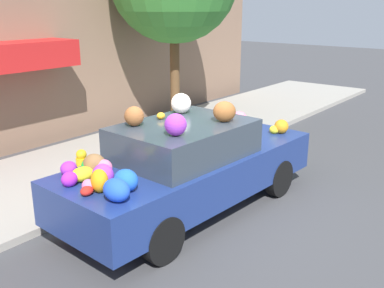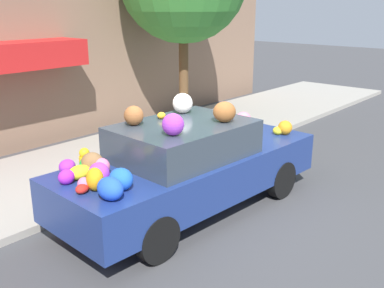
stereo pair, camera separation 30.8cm
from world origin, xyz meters
TOP-DOWN VIEW (x-y plane):
  - ground_plane at (0.00, 0.00)m, footprint 60.00×60.00m
  - sidewalk_curb at (0.00, 2.70)m, footprint 24.00×3.20m
  - building_facade at (-0.05, 4.91)m, footprint 18.00×1.20m
  - fire_hydrant at (-0.70, 1.79)m, footprint 0.20×0.20m
  - art_car at (-0.08, -0.06)m, footprint 4.63×1.88m

SIDE VIEW (x-z plane):
  - ground_plane at x=0.00m, z-range 0.00..0.00m
  - sidewalk_curb at x=0.00m, z-range 0.00..0.12m
  - fire_hydrant at x=-0.70m, z-range 0.11..0.81m
  - art_car at x=-0.08m, z-range -0.12..1.68m
  - building_facade at x=-0.05m, z-range -0.01..4.78m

